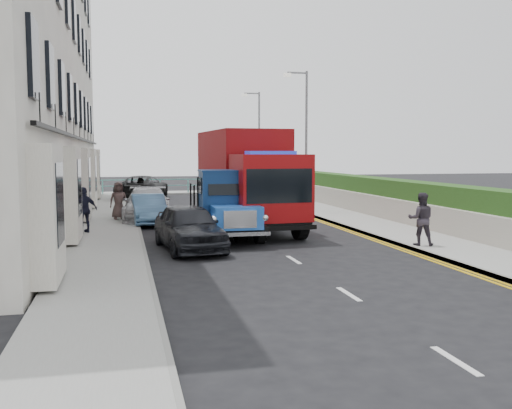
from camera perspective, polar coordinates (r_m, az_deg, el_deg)
The scene contains 20 objects.
ground at distance 14.26m, azimuth 6.17°, elevation -7.00°, with size 120.00×120.00×0.00m, color black.
pavement_west at distance 22.34m, azimuth -14.54°, elevation -2.54°, with size 2.40×38.00×0.12m, color gray.
pavement_east at distance 24.45m, azimuth 10.89°, elevation -1.81°, with size 2.60×38.00×0.12m, color gray.
promenade at distance 42.49m, azimuth -6.92°, elevation 1.20°, with size 30.00×2.50×0.12m, color gray.
sea_plane at distance 73.34m, azimuth -9.60°, elevation 2.80°, with size 120.00×120.00×0.00m, color slate.
terrace_west at distance 26.90m, azimuth -24.10°, elevation 13.66°, with size 6.31×30.20×14.25m.
garden_east at distance 25.20m, azimuth 14.89°, elevation 0.24°, with size 1.45×28.00×1.75m.
seafront_railing at distance 41.67m, azimuth -6.81°, elevation 1.84°, with size 13.00×0.08×1.11m.
lamp_mid at distance 28.55m, azimuth 4.82°, elevation 7.18°, with size 1.23×0.18×7.00m.
lamp_far at distance 38.18m, azimuth 0.14°, elevation 6.70°, with size 1.23×0.18×7.00m.
bedford_lorry at distance 19.38m, azimuth -2.71°, elevation -0.44°, with size 2.09×5.10×2.39m.
red_lorry at distance 22.14m, azimuth -0.90°, elevation 2.75°, with size 2.91×7.51×3.86m.
parked_car_front at distance 17.77m, azimuth -6.70°, elevation -2.23°, with size 1.69×4.21×1.43m, color black.
parked_car_mid at distance 24.44m, azimuth -10.71°, elevation -0.46°, with size 1.33×3.81×1.26m, color #517FAD.
parked_car_rear at distance 25.70m, azimuth -10.84°, elevation 0.00°, with size 2.01×4.93×1.43m, color #B0B1B5.
seafront_car_left at distance 37.60m, azimuth -11.28°, elevation 1.70°, with size 2.55×5.52×1.54m, color black.
seafront_car_right at distance 39.96m, azimuth -3.54°, elevation 1.92°, with size 1.70×4.22×1.44m, color silver.
pedestrian_east_far at distance 18.49m, azimuth 16.17°, elevation -1.40°, with size 0.80×0.63×1.65m, color #312B34.
pedestrian_west_near at distance 21.45m, azimuth -16.78°, elevation -0.52°, with size 0.97×0.40×1.66m, color black.
pedestrian_west_far at distance 25.44m, azimuth -13.58°, elevation 0.39°, with size 0.79×0.52×1.62m, color #483633.
Camera 1 is at (-4.65, -13.13, 3.01)m, focal length 40.00 mm.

